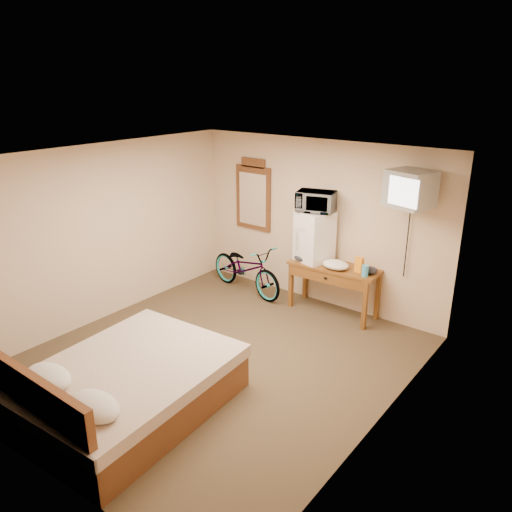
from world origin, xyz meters
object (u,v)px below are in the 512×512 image
object	(u,v)px
desk	(333,274)
microwave	(316,201)
blue_cup	(365,271)
crt_television	(410,189)
bed	(123,388)
wall_mirror	(253,195)
bicycle	(246,268)
mini_fridge	(314,236)

from	to	relation	value
desk	microwave	size ratio (longest dim) A/B	2.53
microwave	blue_cup	bearing A→B (deg)	-23.57
crt_television	bed	bearing A→B (deg)	-114.58
blue_cup	crt_television	world-z (taller)	crt_television
microwave	wall_mirror	world-z (taller)	wall_mirror
bed	bicycle	bearing A→B (deg)	106.51
blue_cup	crt_television	size ratio (longest dim) A/B	0.24
crt_television	wall_mirror	bearing A→B (deg)	174.63
mini_fridge	bicycle	world-z (taller)	mini_fridge
microwave	bicycle	bearing A→B (deg)	172.28
desk	bed	bearing A→B (deg)	-99.20
microwave	crt_television	xyz separation A→B (m)	(1.36, -0.02, 0.36)
microwave	wall_mirror	size ratio (longest dim) A/B	0.46
desk	mini_fridge	bearing A→B (deg)	174.12
blue_cup	crt_television	distance (m)	1.28
blue_cup	wall_mirror	size ratio (longest dim) A/B	0.14
mini_fridge	desk	bearing A→B (deg)	-5.88
desk	blue_cup	bearing A→B (deg)	-7.71
wall_mirror	bed	size ratio (longest dim) A/B	0.51
blue_cup	bicycle	xyz separation A→B (m)	(-2.03, -0.07, -0.42)
microwave	blue_cup	distance (m)	1.21
desk	bicycle	size ratio (longest dim) A/B	0.87
desk	microwave	world-z (taller)	microwave
desk	mini_fridge	world-z (taller)	mini_fridge
mini_fridge	wall_mirror	bearing A→B (deg)	169.90
mini_fridge	blue_cup	distance (m)	0.94
blue_cup	bicycle	world-z (taller)	blue_cup
crt_television	blue_cup	bearing A→B (deg)	-169.00
desk	blue_cup	distance (m)	0.57
mini_fridge	microwave	world-z (taller)	microwave
bed	blue_cup	bearing A→B (deg)	71.90
desk	wall_mirror	xyz separation A→B (m)	(-1.68, 0.27, 0.88)
blue_cup	bicycle	bearing A→B (deg)	-178.04
crt_television	bed	distance (m)	4.11
wall_mirror	blue_cup	bearing A→B (deg)	-8.85
desk	microwave	xyz separation A→B (m)	(-0.36, 0.04, 1.02)
desk	blue_cup	size ratio (longest dim) A/B	8.49
crt_television	microwave	bearing A→B (deg)	179.28
mini_fridge	crt_television	xyz separation A→B (m)	(1.36, -0.02, 0.89)
mini_fridge	blue_cup	xyz separation A→B (m)	(0.89, -0.11, -0.30)
crt_television	bicycle	xyz separation A→B (m)	(-2.51, -0.16, -1.60)
bicycle	desk	bearing A→B (deg)	-74.80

